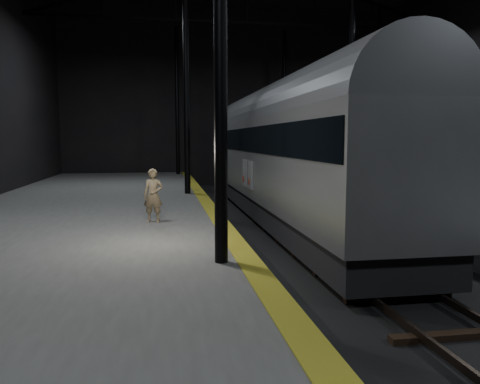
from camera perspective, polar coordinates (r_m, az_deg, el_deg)
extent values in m
plane|color=black|center=(14.32, 11.03, -7.51)|extent=(44.00, 44.00, 0.00)
cube|color=#4C4C4A|center=(13.56, -20.32, -6.40)|extent=(9.00, 43.80, 1.00)
cube|color=olive|center=(13.33, -2.11, -4.01)|extent=(0.50, 43.80, 0.01)
cube|color=#3F3328|center=(14.04, 8.27, -7.01)|extent=(0.08, 43.00, 0.14)
cube|color=#3F3328|center=(14.54, 13.72, -6.67)|extent=(0.08, 43.00, 0.14)
cube|color=black|center=(14.30, 11.03, -7.27)|extent=(2.40, 42.00, 0.12)
cylinder|color=black|center=(9.43, -2.43, 22.31)|extent=(0.26, 0.26, 10.00)
cylinder|color=black|center=(21.18, -6.57, 13.39)|extent=(0.26, 0.26, 10.00)
cylinder|color=black|center=(22.89, 13.31, 12.74)|extent=(0.26, 0.26, 10.00)
cylinder|color=black|center=(33.12, -7.68, 10.85)|extent=(0.26, 0.26, 10.00)
cylinder|color=black|center=(34.23, 5.37, 10.73)|extent=(0.26, 0.26, 10.00)
cube|color=black|center=(28.22, 0.86, 19.92)|extent=(23.60, 0.15, 0.18)
cube|color=gray|center=(19.41, 5.22, 4.20)|extent=(3.04, 20.96, 3.14)
cube|color=black|center=(19.59, 5.16, -1.57)|extent=(2.78, 20.54, 0.89)
cube|color=black|center=(19.40, 5.24, 6.37)|extent=(3.10, 20.64, 0.94)
cylinder|color=slate|center=(19.42, 5.26, 8.84)|extent=(2.98, 20.75, 2.98)
cube|color=black|center=(12.83, 13.54, -7.76)|extent=(1.89, 2.31, 0.37)
cube|color=black|center=(26.74, 1.17, -0.23)|extent=(1.89, 2.31, 0.37)
cube|color=silver|center=(18.09, 1.29, 2.07)|extent=(0.04, 0.79, 1.10)
cube|color=silver|center=(19.32, 0.59, 2.35)|extent=(0.04, 0.79, 1.10)
cylinder|color=maroon|center=(18.29, 1.11, 1.29)|extent=(0.03, 0.27, 0.27)
cylinder|color=maroon|center=(19.52, 0.43, 1.62)|extent=(0.03, 0.27, 0.27)
imported|color=#8E7957|center=(13.89, -10.53, -0.42)|extent=(0.65, 0.51, 1.58)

